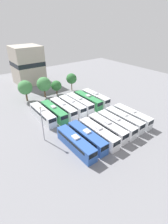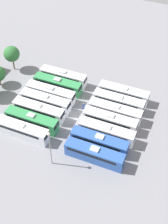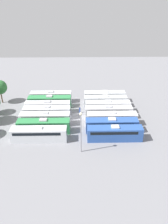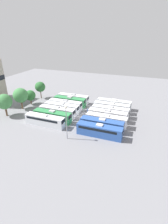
% 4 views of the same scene
% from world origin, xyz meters
% --- Properties ---
extents(ground_plane, '(121.70, 121.70, 0.00)m').
position_xyz_m(ground_plane, '(0.00, 0.00, 0.00)').
color(ground_plane, gray).
extents(bus_0, '(2.46, 11.63, 3.36)m').
position_xyz_m(bus_0, '(-9.42, -7.82, 1.65)').
color(bus_0, '#2D56A8').
rests_on(bus_0, ground_plane).
extents(bus_1, '(2.46, 11.63, 3.36)m').
position_xyz_m(bus_1, '(-6.22, -7.61, 1.65)').
color(bus_1, '#2D56A8').
rests_on(bus_1, ground_plane).
extents(bus_2, '(2.46, 11.63, 3.36)m').
position_xyz_m(bus_2, '(-3.24, -8.08, 1.65)').
color(bus_2, silver).
rests_on(bus_2, ground_plane).
extents(bus_3, '(2.46, 11.63, 3.36)m').
position_xyz_m(bus_3, '(0.03, -7.65, 1.65)').
color(bus_3, silver).
rests_on(bus_3, ground_plane).
extents(bus_4, '(2.46, 11.63, 3.36)m').
position_xyz_m(bus_4, '(3.04, -7.80, 1.65)').
color(bus_4, silver).
rests_on(bus_4, ground_plane).
extents(bus_5, '(2.46, 11.63, 3.36)m').
position_xyz_m(bus_5, '(6.24, -7.50, 1.65)').
color(bus_5, silver).
rests_on(bus_5, ground_plane).
extents(bus_6, '(2.46, 11.63, 3.36)m').
position_xyz_m(bus_6, '(9.44, -7.65, 1.65)').
color(bus_6, silver).
rests_on(bus_6, ground_plane).
extents(bus_7, '(2.46, 11.63, 3.36)m').
position_xyz_m(bus_7, '(-9.43, 8.11, 1.65)').
color(bus_7, silver).
rests_on(bus_7, ground_plane).
extents(bus_8, '(2.46, 11.63, 3.36)m').
position_xyz_m(bus_8, '(-6.25, 7.58, 1.65)').
color(bus_8, '#338C4C').
rests_on(bus_8, ground_plane).
extents(bus_9, '(2.46, 11.63, 3.36)m').
position_xyz_m(bus_9, '(-3.03, 7.70, 1.65)').
color(bus_9, white).
rests_on(bus_9, ground_plane).
extents(bus_10, '(2.46, 11.63, 3.36)m').
position_xyz_m(bus_10, '(0.12, 7.70, 1.65)').
color(bus_10, silver).
rests_on(bus_10, ground_plane).
extents(bus_11, '(2.46, 11.63, 3.36)m').
position_xyz_m(bus_11, '(3.05, 7.85, 1.65)').
color(bus_11, silver).
rests_on(bus_11, ground_plane).
extents(bus_12, '(2.46, 11.63, 3.36)m').
position_xyz_m(bus_12, '(6.42, 7.74, 1.65)').
color(bus_12, '#338C4C').
rests_on(bus_12, ground_plane).
extents(bus_13, '(2.46, 11.63, 3.36)m').
position_xyz_m(bus_13, '(9.57, 7.73, 1.65)').
color(bus_13, silver).
rests_on(bus_13, ground_plane).
extents(worker_person, '(0.36, 0.36, 1.79)m').
position_xyz_m(worker_person, '(2.73, -0.51, 0.83)').
color(worker_person, navy).
rests_on(worker_person, ground_plane).
extents(light_pole, '(0.60, 0.60, 8.79)m').
position_xyz_m(light_pole, '(-13.42, -0.71, 5.86)').
color(light_pole, gray).
rests_on(light_pole, ground_plane).
extents(tree_3, '(3.99, 3.99, 6.68)m').
position_xyz_m(tree_3, '(9.44, 21.72, 4.67)').
color(tree_3, brown).
rests_on(tree_3, ground_plane).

